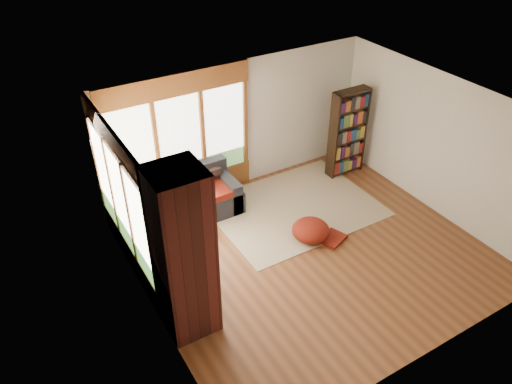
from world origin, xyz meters
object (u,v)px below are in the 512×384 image
pouf (311,230)px  dog_brindle (149,231)px  dog_tan (170,189)px  bookshelf (348,133)px  sectional_sofa (164,222)px  brick_chimney (183,255)px  area_rug (294,207)px

pouf → dog_brindle: size_ratio=0.85×
pouf → dog_tan: size_ratio=0.64×
dog_brindle → bookshelf: bearing=-101.7°
sectional_sofa → bookshelf: bearing=-3.8°
dog_tan → pouf: bearing=-76.7°
bookshelf → dog_tan: bearing=178.0°
sectional_sofa → dog_brindle: size_ratio=2.81×
brick_chimney → sectional_sofa: 2.32m
brick_chimney → dog_brindle: 1.53m
dog_brindle → pouf: bearing=-126.4°
area_rug → dog_brindle: bearing=-177.3°
bookshelf → pouf: (-1.92, -1.45, -0.74)m
bookshelf → pouf: size_ratio=2.80×
sectional_sofa → dog_tan: dog_tan is taller
bookshelf → dog_tan: 3.85m
sectional_sofa → pouf: 2.58m
brick_chimney → sectional_sofa: bearing=77.7°
area_rug → dog_tan: size_ratio=2.94×
bookshelf → pouf: bookshelf is taller
sectional_sofa → pouf: (2.17, -1.39, -0.11)m
sectional_sofa → brick_chimney: bearing=-106.8°
dog_tan → brick_chimney: bearing=-144.5°
sectional_sofa → dog_brindle: dog_brindle is taller
dog_tan → dog_brindle: bearing=-168.2°
sectional_sofa → pouf: sectional_sofa is taller
pouf → dog_brindle: (-2.63, 0.76, 0.54)m
pouf → brick_chimney: bearing=-165.9°
sectional_sofa → bookshelf: 4.14m
brick_chimney → pouf: bearing=14.1°
area_rug → dog_brindle: (-2.91, -0.14, 0.72)m
area_rug → dog_tan: bearing=162.9°
brick_chimney → area_rug: bearing=28.3°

